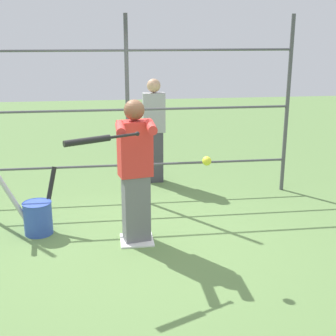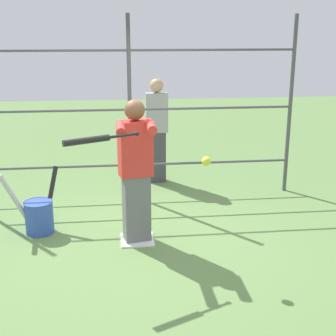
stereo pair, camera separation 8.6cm
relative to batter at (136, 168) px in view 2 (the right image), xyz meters
name	(u,v)px [view 2 (the right image)]	position (x,y,z in m)	size (l,w,h in m)	color
ground_plane	(137,240)	(0.00, -0.02, -0.93)	(24.00, 24.00, 0.00)	#608447
home_plate	(137,240)	(0.00, -0.02, -0.92)	(0.40, 0.40, 0.02)	white
fence_backstop	(130,110)	(0.00, -1.62, 0.42)	(4.95, 0.06, 2.70)	#4C4C51
batter	(136,168)	(0.00, 0.00, 0.00)	(0.44, 0.64, 1.73)	slate
baseball_bat_swinging	(93,140)	(0.44, 0.65, 0.50)	(0.76, 0.39, 0.07)	black
softball_in_flight	(206,161)	(-0.69, 0.68, 0.25)	(0.10, 0.10, 0.10)	yellow
bat_bucket	(39,215)	(1.22, -0.40, -0.70)	(0.70, 0.47, 0.81)	#3351B2
bystander_behind_fence	(157,129)	(-0.46, -2.32, -0.04)	(0.36, 0.22, 1.73)	#3F3F47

